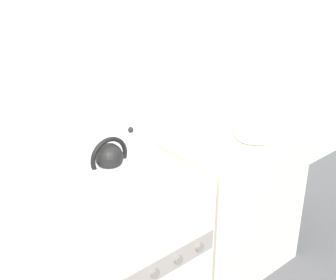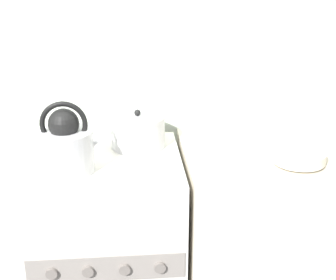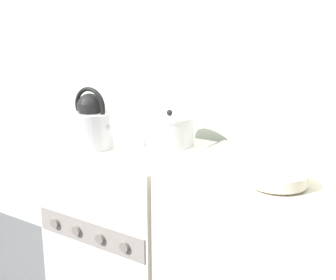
% 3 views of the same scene
% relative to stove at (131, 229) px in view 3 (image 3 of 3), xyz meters
% --- Properties ---
extents(wall_back, '(7.00, 0.06, 2.50)m').
position_rel_stove_xyz_m(wall_back, '(0.00, 0.39, 0.82)').
color(wall_back, silver).
rests_on(wall_back, ground_plane).
extents(stove, '(0.63, 0.61, 0.87)m').
position_rel_stove_xyz_m(stove, '(0.00, 0.00, 0.00)').
color(stove, silver).
rests_on(stove, ground_plane).
extents(counter, '(0.76, 0.62, 0.87)m').
position_rel_stove_xyz_m(counter, '(0.71, 0.01, 0.00)').
color(counter, beige).
rests_on(counter, ground_plane).
extents(kettle, '(0.26, 0.21, 0.29)m').
position_rel_stove_xyz_m(kettle, '(-0.14, -0.11, 0.54)').
color(kettle, silver).
rests_on(kettle, stove).
extents(cooking_pot, '(0.24, 0.24, 0.17)m').
position_rel_stove_xyz_m(cooking_pot, '(0.14, 0.13, 0.50)').
color(cooking_pot, silver).
rests_on(cooking_pot, stove).
extents(enamel_bowl, '(0.21, 0.21, 0.05)m').
position_rel_stove_xyz_m(enamel_bowl, '(0.78, -0.13, 0.47)').
color(enamel_bowl, beige).
rests_on(enamel_bowl, counter).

